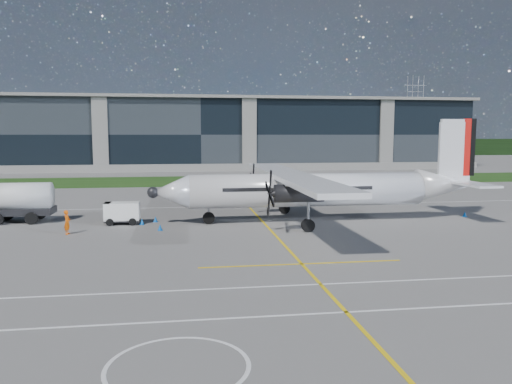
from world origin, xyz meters
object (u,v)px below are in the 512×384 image
object	(u,v)px
ground_crew_person	(67,221)
safety_cone_fwd	(142,222)
turboprop_aircraft	(319,170)
safety_cone_nose_stbd	(155,219)
safety_cone_tail	(465,214)
baggage_tug	(122,213)
safety_cone_stbdwing	(262,198)
safety_cone_nose_port	(160,227)
pylon_east	(414,115)

from	to	relation	value
ground_crew_person	safety_cone_fwd	bearing A→B (deg)	-50.27
turboprop_aircraft	safety_cone_nose_stbd	size ratio (longest dim) A/B	59.29
safety_cone_tail	safety_cone_fwd	bearing A→B (deg)	179.63
baggage_tug	safety_cone_stbdwing	size ratio (longest dim) A/B	6.09
baggage_tug	safety_cone_tail	world-z (taller)	baggage_tug
safety_cone_fwd	safety_cone_tail	bearing A→B (deg)	-0.37
baggage_tug	safety_cone_nose_port	xyz separation A→B (m)	(3.27, -3.37, -0.66)
safety_cone_nose_port	safety_cone_fwd	size ratio (longest dim) A/B	1.00
pylon_east	safety_cone_nose_stbd	size ratio (longest dim) A/B	60.00
pylon_east	safety_cone_nose_stbd	xyz separation A→B (m)	(-91.15, -140.46, -14.75)
baggage_tug	safety_cone_tail	size ratio (longest dim) A/B	6.09
baggage_tug	ground_crew_person	bearing A→B (deg)	-132.66
safety_cone_fwd	turboprop_aircraft	bearing A→B (deg)	-1.93
pylon_east	safety_cone_nose_stbd	distance (m)	168.09
pylon_east	baggage_tug	world-z (taller)	pylon_east
baggage_tug	safety_cone_nose_stbd	xyz separation A→B (m)	(2.70, 0.56, -0.66)
safety_cone_stbdwing	safety_cone_nose_stbd	distance (m)	17.06
safety_cone_tail	baggage_tug	bearing A→B (deg)	178.59
safety_cone_nose_port	safety_cone_tail	bearing A→B (deg)	5.48
turboprop_aircraft	safety_cone_nose_stbd	world-z (taller)	turboprop_aircraft
safety_cone_nose_stbd	safety_cone_tail	bearing A→B (deg)	-2.69
baggage_tug	safety_cone_tail	distance (m)	30.59
pylon_east	safety_cone_tail	bearing A→B (deg)	-114.06
safety_cone_nose_port	turboprop_aircraft	bearing A→B (deg)	9.70
turboprop_aircraft	safety_cone_stbdwing	world-z (taller)	turboprop_aircraft
turboprop_aircraft	safety_cone_fwd	distance (m)	15.65
pylon_east	turboprop_aircraft	bearing A→B (deg)	-118.50
safety_cone_fwd	safety_cone_tail	xyz separation A→B (m)	(28.92, -0.19, 0.00)
baggage_tug	safety_cone_stbdwing	distance (m)	19.36
safety_cone_nose_stbd	safety_cone_fwd	distance (m)	1.54
safety_cone_nose_port	ground_crew_person	bearing A→B (deg)	-175.72
safety_cone_fwd	safety_cone_tail	size ratio (longest dim) A/B	1.00
turboprop_aircraft	baggage_tug	xyz separation A→B (m)	(-16.72, 1.07, -3.53)
safety_cone_nose_port	safety_cone_tail	size ratio (longest dim) A/B	1.00
safety_cone_tail	safety_cone_nose_port	bearing A→B (deg)	-174.52
baggage_tug	safety_cone_tail	xyz separation A→B (m)	(30.57, -0.75, -0.66)
safety_cone_nose_port	baggage_tug	bearing A→B (deg)	134.12
turboprop_aircraft	ground_crew_person	distance (m)	20.77
turboprop_aircraft	safety_cone_stbdwing	distance (m)	15.22
safety_cone_nose_port	safety_cone_nose_stbd	bearing A→B (deg)	98.15
pylon_east	safety_cone_nose_port	xyz separation A→B (m)	(-90.59, -144.39, -14.75)
ground_crew_person	safety_cone_fwd	distance (m)	6.24
baggage_tug	safety_cone_nose_stbd	distance (m)	2.84
safety_cone_tail	turboprop_aircraft	bearing A→B (deg)	-178.68
baggage_tug	safety_cone_fwd	bearing A→B (deg)	-18.81
pylon_east	safety_cone_tail	size ratio (longest dim) A/B	60.00
ground_crew_person	safety_cone_stbdwing	bearing A→B (deg)	-38.36
safety_cone_nose_port	safety_cone_fwd	distance (m)	3.24
pylon_east	safety_cone_stbdwing	xyz separation A→B (m)	(-79.82, -127.70, -14.75)
safety_cone_nose_port	safety_cone_fwd	bearing A→B (deg)	119.93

